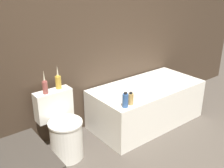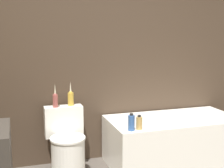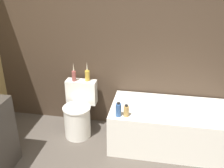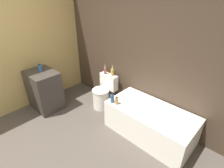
{
  "view_description": "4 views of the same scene",
  "coord_description": "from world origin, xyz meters",
  "px_view_note": "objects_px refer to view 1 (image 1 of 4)",
  "views": [
    {
      "loc": [
        -1.48,
        -0.53,
        1.82
      ],
      "look_at": [
        0.1,
        1.51,
        0.77
      ],
      "focal_mm": 42.0,
      "sensor_mm": 36.0,
      "label": 1
    },
    {
      "loc": [
        -0.9,
        -1.39,
        1.48
      ],
      "look_at": [
        0.04,
        1.59,
        0.96
      ],
      "focal_mm": 50.0,
      "sensor_mm": 36.0,
      "label": 2
    },
    {
      "loc": [
        0.56,
        -1.17,
        2.1
      ],
      "look_at": [
        0.07,
        1.53,
        0.85
      ],
      "focal_mm": 42.0,
      "sensor_mm": 36.0,
      "label": 3
    },
    {
      "loc": [
        1.91,
        -0.48,
        2.27
      ],
      "look_at": [
        0.08,
        1.45,
        0.83
      ],
      "focal_mm": 28.0,
      "sensor_mm": 36.0,
      "label": 4
    }
  ],
  "objects_px": {
    "bathtub": "(146,104)",
    "toilet": "(63,129)",
    "shampoo_bottle_tall": "(125,100)",
    "vase_gold": "(45,86)",
    "shampoo_bottle_short": "(131,99)",
    "vase_silver": "(58,81)"
  },
  "relations": [
    {
      "from": "bathtub",
      "to": "shampoo_bottle_short",
      "type": "relative_size",
      "value": 10.1
    },
    {
      "from": "toilet",
      "to": "vase_silver",
      "type": "xyz_separation_m",
      "value": [
        0.09,
        0.19,
        0.48
      ]
    },
    {
      "from": "toilet",
      "to": "shampoo_bottle_short",
      "type": "distance_m",
      "value": 0.8
    },
    {
      "from": "vase_gold",
      "to": "vase_silver",
      "type": "relative_size",
      "value": 0.97
    },
    {
      "from": "vase_gold",
      "to": "vase_silver",
      "type": "height_order",
      "value": "vase_silver"
    },
    {
      "from": "toilet",
      "to": "vase_gold",
      "type": "xyz_separation_m",
      "value": [
        -0.09,
        0.16,
        0.48
      ]
    },
    {
      "from": "bathtub",
      "to": "toilet",
      "type": "bearing_deg",
      "value": 177.42
    },
    {
      "from": "bathtub",
      "to": "vase_gold",
      "type": "relative_size",
      "value": 5.78
    },
    {
      "from": "vase_gold",
      "to": "shampoo_bottle_tall",
      "type": "bearing_deg",
      "value": -36.26
    },
    {
      "from": "bathtub",
      "to": "shampoo_bottle_tall",
      "type": "relative_size",
      "value": 8.52
    },
    {
      "from": "shampoo_bottle_tall",
      "to": "vase_gold",
      "type": "bearing_deg",
      "value": 143.74
    },
    {
      "from": "vase_gold",
      "to": "vase_silver",
      "type": "xyz_separation_m",
      "value": [
        0.17,
        0.04,
        0.0
      ]
    },
    {
      "from": "vase_gold",
      "to": "vase_silver",
      "type": "bearing_deg",
      "value": 12.85
    },
    {
      "from": "vase_silver",
      "to": "shampoo_bottle_tall",
      "type": "xyz_separation_m",
      "value": [
        0.5,
        -0.53,
        -0.18
      ]
    },
    {
      "from": "bathtub",
      "to": "toilet",
      "type": "xyz_separation_m",
      "value": [
        -1.2,
        0.05,
        0.04
      ]
    },
    {
      "from": "toilet",
      "to": "vase_silver",
      "type": "bearing_deg",
      "value": 66.32
    },
    {
      "from": "toilet",
      "to": "shampoo_bottle_tall",
      "type": "xyz_separation_m",
      "value": [
        0.59,
        -0.34,
        0.3
      ]
    },
    {
      "from": "vase_gold",
      "to": "shampoo_bottle_short",
      "type": "relative_size",
      "value": 1.75
    },
    {
      "from": "bathtub",
      "to": "toilet",
      "type": "height_order",
      "value": "toilet"
    },
    {
      "from": "toilet",
      "to": "vase_silver",
      "type": "distance_m",
      "value": 0.52
    },
    {
      "from": "bathtub",
      "to": "shampoo_bottle_short",
      "type": "xyz_separation_m",
      "value": [
        -0.53,
        -0.27,
        0.33
      ]
    },
    {
      "from": "vase_silver",
      "to": "toilet",
      "type": "bearing_deg",
      "value": -113.68
    }
  ]
}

